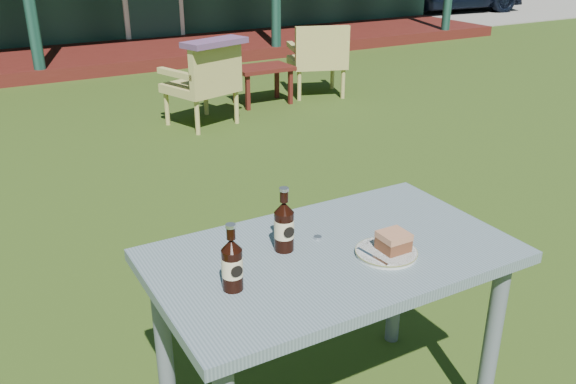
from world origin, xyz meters
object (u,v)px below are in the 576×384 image
cafe_table (332,277)px  cake_slice (394,241)px  armchair_right (319,56)px  side_table (263,72)px  cola_bottle_far (232,264)px  plate (386,252)px  cola_bottle_near (284,226)px  armchair_left (205,80)px

cafe_table → cake_slice: cake_slice is taller
cake_slice → cafe_table: bearing=145.2°
armchair_right → side_table: armchair_right is taller
cola_bottle_far → side_table: 4.83m
cafe_table → plate: size_ratio=5.88×
plate → cafe_table: bearing=141.9°
cake_slice → armchair_right: cake_slice is taller
plate → cola_bottle_far: cola_bottle_far is taller
armchair_right → side_table: size_ratio=1.30×
cafe_table → armchair_right: bearing=58.4°
cola_bottle_far → side_table: size_ratio=0.35×
cafe_table → armchair_right: size_ratio=1.53×
plate → side_table: (1.75, 4.29, -0.39)m
cake_slice → cola_bottle_near: cola_bottle_near is taller
cafe_table → cake_slice: 0.25m
cola_bottle_far → armchair_right: 5.17m
armchair_right → armchair_left: bearing=-163.6°
cake_slice → armchair_right: (2.41, 4.29, -0.33)m
armchair_left → side_table: bearing=28.7°
plate → armchair_left: 3.96m
armchair_left → armchair_right: 1.57m
cake_slice → side_table: cake_slice is taller
plate → armchair_right: bearing=60.4°
cake_slice → armchair_left: bearing=76.8°
cafe_table → side_table: (1.89, 4.18, -0.28)m
plate → cake_slice: (0.02, -0.00, 0.04)m
armchair_right → side_table: bearing=179.6°
cafe_table → plate: (0.14, -0.11, 0.11)m
plate → cake_slice: size_ratio=2.22×
cafe_table → plate: 0.21m
cola_bottle_near → side_table: cola_bottle_near is taller
armchair_right → side_table: (-0.69, 0.00, -0.10)m
cake_slice → cola_bottle_near: 0.36m
cola_bottle_far → armchair_left: size_ratio=0.28×
cafe_table → side_table: 4.60m
plate → armchair_right: armchair_right is taller
armchair_left → armchair_right: size_ratio=0.98×
cafe_table → armchair_right: (2.57, 4.18, -0.18)m
cake_slice → cola_bottle_near: (-0.30, 0.20, 0.04)m
cake_slice → side_table: size_ratio=0.15×
cola_bottle_near → cola_bottle_far: 0.28m
plate → cake_slice: 0.04m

